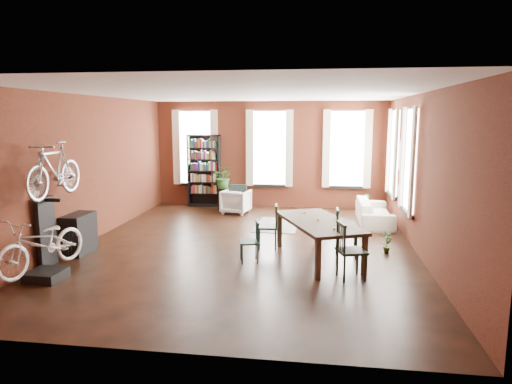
% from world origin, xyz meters
% --- Properties ---
extents(room, '(9.00, 9.04, 3.22)m').
position_xyz_m(room, '(0.25, 0.62, 2.14)').
color(room, black).
rests_on(room, ground).
extents(dining_table, '(1.83, 2.48, 0.77)m').
position_xyz_m(dining_table, '(1.51, -0.69, 0.39)').
color(dining_table, '#493A2B').
rests_on(dining_table, ground).
extents(dining_chair_a, '(0.44, 0.44, 0.78)m').
position_xyz_m(dining_chair_a, '(0.22, -1.01, 0.39)').
color(dining_chair_a, '#1A3937').
rests_on(dining_chair_a, ground).
extents(dining_chair_b, '(0.47, 0.47, 0.92)m').
position_xyz_m(dining_chair_b, '(0.46, -0.03, 0.46)').
color(dining_chair_b, '#1D2F1B').
rests_on(dining_chair_b, ground).
extents(dining_chair_c, '(0.56, 0.56, 0.98)m').
position_xyz_m(dining_chair_c, '(2.08, -1.67, 0.49)').
color(dining_chair_c, black).
rests_on(dining_chair_c, ground).
extents(dining_chair_d, '(0.44, 0.44, 0.95)m').
position_xyz_m(dining_chair_d, '(2.07, -0.42, 0.48)').
color(dining_chair_d, '#183532').
rests_on(dining_chair_d, ground).
extents(bookshelf, '(1.00, 0.32, 2.20)m').
position_xyz_m(bookshelf, '(-2.00, 4.30, 1.10)').
color(bookshelf, black).
rests_on(bookshelf, ground).
extents(white_armchair, '(0.84, 0.80, 0.75)m').
position_xyz_m(white_armchair, '(-0.84, 3.36, 0.37)').
color(white_armchair, silver).
rests_on(white_armchair, ground).
extents(cream_sofa, '(0.61, 2.08, 0.81)m').
position_xyz_m(cream_sofa, '(2.95, 2.60, 0.41)').
color(cream_sofa, beige).
rests_on(cream_sofa, ground).
extents(striped_rug, '(1.11, 1.71, 0.01)m').
position_xyz_m(striped_rug, '(0.48, 2.03, 0.01)').
color(striped_rug, black).
rests_on(striped_rug, ground).
extents(bike_trainer, '(0.57, 0.57, 0.16)m').
position_xyz_m(bike_trainer, '(-3.03, -2.46, 0.08)').
color(bike_trainer, black).
rests_on(bike_trainer, ground).
extents(bike_wall_rack, '(0.16, 0.60, 1.30)m').
position_xyz_m(bike_wall_rack, '(-3.40, -1.80, 0.65)').
color(bike_wall_rack, black).
rests_on(bike_wall_rack, ground).
extents(console_table, '(0.40, 0.80, 0.80)m').
position_xyz_m(console_table, '(-3.28, -0.90, 0.40)').
color(console_table, black).
rests_on(console_table, ground).
extents(plant_stand, '(0.42, 0.42, 0.64)m').
position_xyz_m(plant_stand, '(-1.25, 3.85, 0.32)').
color(plant_stand, black).
rests_on(plant_stand, ground).
extents(plant_by_sofa, '(0.42, 0.65, 0.27)m').
position_xyz_m(plant_by_sofa, '(2.76, 3.69, 0.14)').
color(plant_by_sofa, '#2B5522').
rests_on(plant_by_sofa, ground).
extents(plant_small, '(0.49, 0.51, 0.17)m').
position_xyz_m(plant_small, '(2.89, -0.07, 0.08)').
color(plant_small, '#2E5622').
rests_on(plant_small, ground).
extents(bicycle_floor, '(0.83, 1.06, 1.78)m').
position_xyz_m(bicycle_floor, '(-3.06, -2.44, 1.05)').
color(bicycle_floor, white).
rests_on(bicycle_floor, bike_trainer).
extents(bicycle_hung, '(0.47, 1.00, 1.66)m').
position_xyz_m(bicycle_hung, '(-3.15, -1.80, 2.13)').
color(bicycle_hung, '#A5A8AD').
rests_on(bicycle_hung, bike_wall_rack).
extents(plant_on_stand, '(0.78, 0.83, 0.53)m').
position_xyz_m(plant_on_stand, '(-1.29, 3.82, 0.90)').
color(plant_on_stand, '#2E6227').
rests_on(plant_on_stand, plant_stand).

